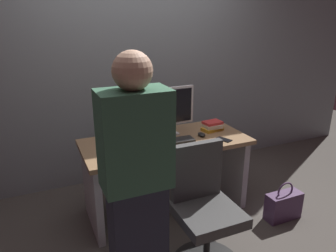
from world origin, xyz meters
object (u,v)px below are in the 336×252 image
at_px(office_chair, 204,214).
at_px(cup_near_keyboard, 128,145).
at_px(monitor, 167,109).
at_px(cell_phone, 224,139).
at_px(book_stack, 212,126).
at_px(person_at_desk, 137,187).
at_px(keyboard, 171,141).
at_px(desk, 166,162).
at_px(cup_by_monitor, 112,136).
at_px(handbag, 283,205).
at_px(mouse, 202,135).

bearing_deg(office_chair, cup_near_keyboard, 117.49).
relative_size(monitor, cell_phone, 3.76).
relative_size(office_chair, book_stack, 4.22).
distance_m(person_at_desk, monitor, 1.20).
bearing_deg(monitor, keyboard, -104.74).
height_order(person_at_desk, cell_phone, person_at_desk).
bearing_deg(office_chair, desk, 88.05).
xyz_separation_m(cup_by_monitor, handbag, (1.39, -0.76, -0.64)).
distance_m(cup_by_monitor, cell_phone, 1.02).
distance_m(person_at_desk, cell_phone, 1.26).
bearing_deg(cell_phone, person_at_desk, -169.89).
relative_size(desk, monitor, 2.80).
bearing_deg(book_stack, office_chair, -123.75).
distance_m(monitor, cell_phone, 0.59).
xyz_separation_m(office_chair, mouse, (0.37, 0.72, 0.32)).
bearing_deg(cup_by_monitor, book_stack, -6.88).
xyz_separation_m(keyboard, cup_near_keyboard, (-0.40, -0.00, 0.03)).
distance_m(mouse, cell_phone, 0.22).
relative_size(office_chair, keyboard, 2.19).
bearing_deg(book_stack, cell_phone, -98.42).
relative_size(keyboard, handbag, 1.14).
xyz_separation_m(cup_by_monitor, book_stack, (0.98, -0.12, -0.00)).
height_order(keyboard, cup_by_monitor, cup_by_monitor).
bearing_deg(person_at_desk, cell_phone, 32.48).
relative_size(office_chair, monitor, 1.74).
bearing_deg(desk, cup_near_keyboard, -168.37).
relative_size(monitor, keyboard, 1.26).
xyz_separation_m(office_chair, cup_by_monitor, (-0.43, 0.94, 0.35)).
bearing_deg(keyboard, monitor, 77.67).
xyz_separation_m(keyboard, handbag, (0.92, -0.51, -0.60)).
bearing_deg(keyboard, cup_near_keyboard, -177.23).
bearing_deg(keyboard, mouse, 7.20).
height_order(book_stack, cell_phone, book_stack).
bearing_deg(cell_phone, book_stack, 59.20).
distance_m(mouse, handbag, 1.00).
relative_size(desk, cell_phone, 10.53).
bearing_deg(book_stack, handbag, -57.20).
bearing_deg(office_chair, person_at_desk, -168.02).
relative_size(monitor, handbag, 1.43).
distance_m(monitor, keyboard, 0.32).
relative_size(keyboard, cell_phone, 2.99).
distance_m(book_stack, handbag, 0.99).
relative_size(desk, book_stack, 6.80).
bearing_deg(cup_near_keyboard, monitor, 23.88).
height_order(desk, keyboard, keyboard).
relative_size(cup_by_monitor, handbag, 0.25).
bearing_deg(cell_phone, cup_by_monitor, 135.30).
height_order(monitor, handbag, monitor).
distance_m(desk, keyboard, 0.24).
xyz_separation_m(mouse, cell_phone, (0.14, -0.16, -0.01)).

